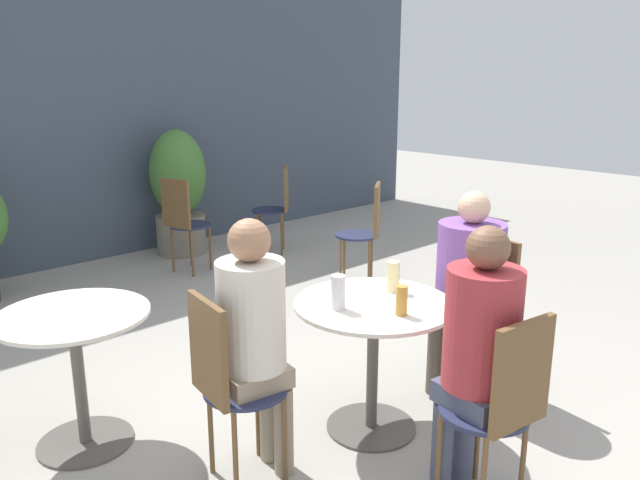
{
  "coord_description": "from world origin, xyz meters",
  "views": [
    {
      "loc": [
        -2.22,
        -1.88,
        1.83
      ],
      "look_at": [
        0.01,
        0.5,
        0.96
      ],
      "focal_mm": 35.0,
      "sensor_mm": 36.0,
      "label": 1
    }
  ],
  "objects_px": {
    "bistro_chair_6": "(367,225)",
    "potted_plant_1": "(179,190)",
    "bistro_chair_1": "(503,399)",
    "beer_glass_2": "(393,276)",
    "bistro_chair_3": "(279,201)",
    "bistro_chair_0": "(227,375)",
    "seated_person_0": "(254,327)",
    "seated_person_2": "(467,278)",
    "bistro_chair_4": "(183,217)",
    "beer_glass_1": "(402,300)",
    "beer_glass_0": "(338,292)",
    "cafe_table_far": "(76,352)",
    "cafe_table_near": "(373,335)",
    "bistro_chair_2": "(483,300)",
    "seated_person_1": "(479,343)"
  },
  "relations": [
    {
      "from": "seated_person_0",
      "to": "beer_glass_0",
      "type": "height_order",
      "value": "seated_person_0"
    },
    {
      "from": "bistro_chair_2",
      "to": "beer_glass_1",
      "type": "distance_m",
      "value": 0.89
    },
    {
      "from": "seated_person_2",
      "to": "beer_glass_0",
      "type": "distance_m",
      "value": 0.89
    },
    {
      "from": "cafe_table_near",
      "to": "bistro_chair_1",
      "type": "xyz_separation_m",
      "value": [
        -0.12,
        -0.82,
        0.02
      ]
    },
    {
      "from": "bistro_chair_3",
      "to": "beer_glass_0",
      "type": "bearing_deg",
      "value": 8.19
    },
    {
      "from": "bistro_chair_2",
      "to": "bistro_chair_4",
      "type": "distance_m",
      "value": 3.15
    },
    {
      "from": "cafe_table_near",
      "to": "bistro_chair_1",
      "type": "distance_m",
      "value": 0.83
    },
    {
      "from": "bistro_chair_2",
      "to": "bistro_chair_3",
      "type": "xyz_separation_m",
      "value": [
        1.01,
        3.11,
        0.0
      ]
    },
    {
      "from": "bistro_chair_4",
      "to": "potted_plant_1",
      "type": "xyz_separation_m",
      "value": [
        0.35,
        0.65,
        0.13
      ]
    },
    {
      "from": "beer_glass_2",
      "to": "bistro_chair_0",
      "type": "bearing_deg",
      "value": 175.66
    },
    {
      "from": "beer_glass_0",
      "to": "potted_plant_1",
      "type": "xyz_separation_m",
      "value": [
        1.26,
        3.62,
        -0.12
      ]
    },
    {
      "from": "bistro_chair_2",
      "to": "beer_glass_2",
      "type": "relative_size",
      "value": 5.58
    },
    {
      "from": "bistro_chair_6",
      "to": "beer_glass_2",
      "type": "xyz_separation_m",
      "value": [
        -1.53,
        -1.58,
        0.24
      ]
    },
    {
      "from": "bistro_chair_2",
      "to": "potted_plant_1",
      "type": "relative_size",
      "value": 0.71
    },
    {
      "from": "bistro_chair_1",
      "to": "seated_person_1",
      "type": "bearing_deg",
      "value": -90.0
    },
    {
      "from": "beer_glass_2",
      "to": "bistro_chair_3",
      "type": "bearing_deg",
      "value": 60.97
    },
    {
      "from": "bistro_chair_3",
      "to": "beer_glass_2",
      "type": "relative_size",
      "value": 5.58
    },
    {
      "from": "bistro_chair_4",
      "to": "bistro_chair_6",
      "type": "distance_m",
      "value": 1.72
    },
    {
      "from": "potted_plant_1",
      "to": "cafe_table_near",
      "type": "bearing_deg",
      "value": -106.1
    },
    {
      "from": "seated_person_2",
      "to": "cafe_table_far",
      "type": "bearing_deg",
      "value": -109.9
    },
    {
      "from": "seated_person_0",
      "to": "seated_person_2",
      "type": "distance_m",
      "value": 1.37
    },
    {
      "from": "bistro_chair_3",
      "to": "bistro_chair_4",
      "type": "xyz_separation_m",
      "value": [
        -1.12,
        0.03,
        0.0
      ]
    },
    {
      "from": "cafe_table_near",
      "to": "bistro_chair_2",
      "type": "distance_m",
      "value": 0.83
    },
    {
      "from": "bistro_chair_2",
      "to": "potted_plant_1",
      "type": "xyz_separation_m",
      "value": [
        0.24,
        3.8,
        0.13
      ]
    },
    {
      "from": "bistro_chair_3",
      "to": "bistro_chair_4",
      "type": "bearing_deg",
      "value": -48.83
    },
    {
      "from": "bistro_chair_0",
      "to": "seated_person_0",
      "type": "bearing_deg",
      "value": -90.0
    },
    {
      "from": "beer_glass_0",
      "to": "bistro_chair_0",
      "type": "bearing_deg",
      "value": 173.95
    },
    {
      "from": "bistro_chair_0",
      "to": "bistro_chair_6",
      "type": "bearing_deg",
      "value": -50.8
    },
    {
      "from": "beer_glass_0",
      "to": "seated_person_1",
      "type": "bearing_deg",
      "value": -82.74
    },
    {
      "from": "bistro_chair_1",
      "to": "seated_person_2",
      "type": "height_order",
      "value": "seated_person_2"
    },
    {
      "from": "cafe_table_far",
      "to": "bistro_chair_0",
      "type": "bearing_deg",
      "value": -65.61
    },
    {
      "from": "bistro_chair_6",
      "to": "potted_plant_1",
      "type": "xyz_separation_m",
      "value": [
        -0.66,
        2.04,
        0.13
      ]
    },
    {
      "from": "bistro_chair_3",
      "to": "beer_glass_0",
      "type": "height_order",
      "value": "bistro_chair_3"
    },
    {
      "from": "cafe_table_far",
      "to": "seated_person_2",
      "type": "bearing_deg",
      "value": -28.52
    },
    {
      "from": "beer_glass_1",
      "to": "potted_plant_1",
      "type": "bearing_deg",
      "value": 74.27
    },
    {
      "from": "bistro_chair_4",
      "to": "beer_glass_2",
      "type": "xyz_separation_m",
      "value": [
        -0.51,
        -2.97,
        0.24
      ]
    },
    {
      "from": "bistro_chair_1",
      "to": "beer_glass_2",
      "type": "bearing_deg",
      "value": -101.87
    },
    {
      "from": "beer_glass_2",
      "to": "cafe_table_far",
      "type": "bearing_deg",
      "value": 148.1
    },
    {
      "from": "bistro_chair_6",
      "to": "seated_person_0",
      "type": "height_order",
      "value": "seated_person_0"
    },
    {
      "from": "bistro_chair_4",
      "to": "beer_glass_0",
      "type": "distance_m",
      "value": 3.11
    },
    {
      "from": "bistro_chair_3",
      "to": "cafe_table_near",
      "type": "bearing_deg",
      "value": 11.39
    },
    {
      "from": "bistro_chair_1",
      "to": "beer_glass_2",
      "type": "relative_size",
      "value": 5.58
    },
    {
      "from": "bistro_chair_0",
      "to": "bistro_chair_6",
      "type": "height_order",
      "value": "same"
    },
    {
      "from": "seated_person_2",
      "to": "potted_plant_1",
      "type": "xyz_separation_m",
      "value": [
        0.39,
        3.78,
        -0.04
      ]
    },
    {
      "from": "bistro_chair_0",
      "to": "bistro_chair_3",
      "type": "bearing_deg",
      "value": -34.21
    },
    {
      "from": "bistro_chair_4",
      "to": "bistro_chair_6",
      "type": "bearing_deg",
      "value": -159.17
    },
    {
      "from": "cafe_table_far",
      "to": "bistro_chair_2",
      "type": "height_order",
      "value": "bistro_chair_2"
    },
    {
      "from": "cafe_table_near",
      "to": "bistro_chair_4",
      "type": "bearing_deg",
      "value": 76.84
    },
    {
      "from": "cafe_table_near",
      "to": "potted_plant_1",
      "type": "bearing_deg",
      "value": 73.9
    },
    {
      "from": "cafe_table_near",
      "to": "potted_plant_1",
      "type": "distance_m",
      "value": 3.83
    }
  ]
}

